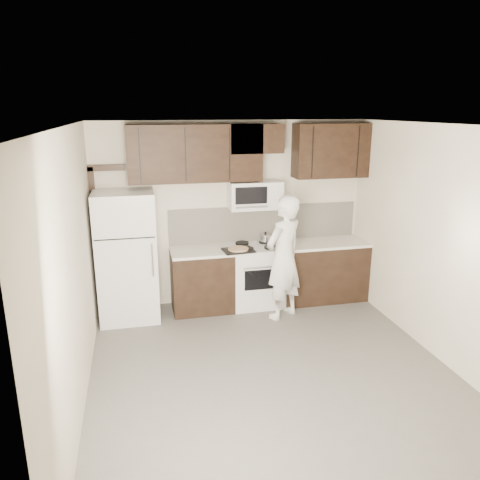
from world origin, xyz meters
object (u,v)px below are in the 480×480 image
object	(u,v)px
microwave	(255,195)
refrigerator	(127,256)
person	(284,258)
stove	(256,275)

from	to	relation	value
microwave	refrigerator	world-z (taller)	microwave
microwave	person	size ratio (longest dim) A/B	0.43
refrigerator	stove	bearing A→B (deg)	1.51
stove	person	world-z (taller)	person
person	refrigerator	bearing A→B (deg)	-44.73
stove	person	size ratio (longest dim) A/B	0.54
stove	refrigerator	xyz separation A→B (m)	(-1.85, -0.05, 0.44)
stove	microwave	distance (m)	1.20
microwave	refrigerator	size ratio (longest dim) A/B	0.42
microwave	refrigerator	bearing A→B (deg)	-174.85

